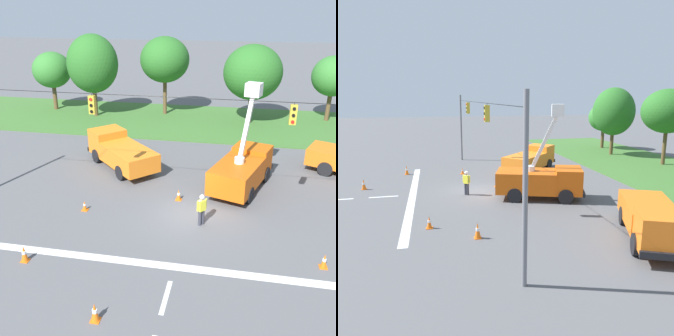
% 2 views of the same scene
% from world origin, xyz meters
% --- Properties ---
extents(ground_plane, '(200.00, 200.00, 0.00)m').
position_xyz_m(ground_plane, '(0.00, 0.00, 0.00)').
color(ground_plane, '#565659').
extents(grass_verge, '(56.00, 12.00, 0.10)m').
position_xyz_m(grass_verge, '(0.00, 18.00, 0.05)').
color(grass_verge, '#3D6B2D').
rests_on(grass_verge, ground).
extents(lane_markings, '(17.60, 15.25, 0.01)m').
position_xyz_m(lane_markings, '(0.00, -6.20, 0.00)').
color(lane_markings, silver).
rests_on(lane_markings, ground).
extents(signal_gantry, '(26.20, 0.33, 7.20)m').
position_xyz_m(signal_gantry, '(-0.04, -0.00, 4.25)').
color(signal_gantry, slate).
rests_on(signal_gantry, ground).
extents(tree_far_west, '(4.02, 4.04, 6.12)m').
position_xyz_m(tree_far_west, '(-17.35, 19.74, 4.25)').
color(tree_far_west, brown).
rests_on(tree_far_west, ground).
extents(tree_west, '(5.01, 4.89, 8.09)m').
position_xyz_m(tree_west, '(-12.18, 18.13, 5.26)').
color(tree_west, brown).
rests_on(tree_west, ground).
extents(tree_centre, '(4.87, 5.30, 7.80)m').
position_xyz_m(tree_centre, '(-5.38, 20.15, 5.55)').
color(tree_centre, brown).
rests_on(tree_centre, ground).
extents(tree_east, '(5.39, 5.74, 7.40)m').
position_xyz_m(tree_east, '(3.21, 18.42, 4.88)').
color(tree_east, brown).
rests_on(tree_east, ground).
extents(tree_far_east, '(3.94, 4.27, 6.29)m').
position_xyz_m(tree_far_east, '(10.71, 20.68, 4.38)').
color(tree_far_east, brown).
rests_on(tree_far_east, ground).
extents(utility_truck_bucket_lift, '(4.13, 6.39, 6.49)m').
position_xyz_m(utility_truck_bucket_lift, '(2.76, 4.05, 1.38)').
color(utility_truck_bucket_lift, '#D6560F').
rests_on(utility_truck_bucket_lift, ground).
extents(utility_truck_support_near, '(6.28, 6.23, 2.27)m').
position_xyz_m(utility_truck_support_near, '(-5.78, 5.94, 1.18)').
color(utility_truck_support_near, orange).
rests_on(utility_truck_support_near, ground).
extents(road_worker, '(0.48, 0.50, 1.77)m').
position_xyz_m(road_worker, '(0.77, -0.88, 1.00)').
color(road_worker, '#383842').
rests_on(road_worker, ground).
extents(traffic_cone_foreground_left, '(0.36, 0.36, 0.60)m').
position_xyz_m(traffic_cone_foreground_left, '(-5.91, -0.59, 0.28)').
color(traffic_cone_foreground_left, orange).
rests_on(traffic_cone_foreground_left, ground).
extents(traffic_cone_foreground_right, '(0.36, 0.36, 0.69)m').
position_xyz_m(traffic_cone_foreground_right, '(-0.87, 1.64, 0.33)').
color(traffic_cone_foreground_right, orange).
rests_on(traffic_cone_foreground_right, ground).
extents(traffic_cone_mid_left, '(0.36, 0.36, 0.82)m').
position_xyz_m(traffic_cone_mid_left, '(-6.82, -5.58, 0.41)').
color(traffic_cone_mid_left, orange).
rests_on(traffic_cone_mid_left, ground).
extents(traffic_cone_near_bucket, '(0.36, 0.36, 0.70)m').
position_xyz_m(traffic_cone_near_bucket, '(6.57, -3.50, 0.34)').
color(traffic_cone_near_bucket, orange).
rests_on(traffic_cone_near_bucket, ground).
extents(traffic_cone_lane_edge_a, '(0.36, 0.36, 0.82)m').
position_xyz_m(traffic_cone_lane_edge_a, '(-2.35, -8.45, 0.41)').
color(traffic_cone_lane_edge_a, orange).
rests_on(traffic_cone_lane_edge_a, ground).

